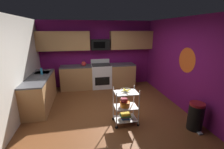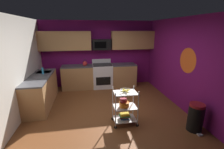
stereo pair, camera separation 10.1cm
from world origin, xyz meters
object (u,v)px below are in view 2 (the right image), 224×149
dish_soap_bottle (43,71)px  kettle (85,64)px  fruit_bowl (125,90)px  trash_can (196,117)px  mixing_bowl_large (124,104)px  rolling_cart (125,107)px  microwave (102,45)px  oven_range (102,76)px  mixing_bowl_small (124,100)px  book_stack (125,116)px

dish_soap_bottle → kettle: bearing=37.3°
fruit_bowl → trash_can: fruit_bowl is taller
mixing_bowl_large → trash_can: (1.55, -0.53, -0.19)m
rolling_cart → fruit_bowl: 0.42m
microwave → dish_soap_bottle: bearing=-150.8°
oven_range → mixing_bowl_small: size_ratio=6.04×
dish_soap_bottle → trash_can: dish_soap_bottle is taller
microwave → mixing_bowl_large: (0.24, -2.78, -1.18)m
rolling_cart → kettle: (-0.93, 2.67, 0.54)m
oven_range → rolling_cart: size_ratio=1.20×
fruit_bowl → dish_soap_bottle: 2.80m
trash_can → mixing_bowl_small: bearing=160.2°
fruit_bowl → dish_soap_bottle: bearing=143.0°
kettle → fruit_bowl: bearing=-70.9°
dish_soap_bottle → trash_can: (3.76, -2.21, -0.69)m
microwave → mixing_bowl_small: bearing=-85.2°
microwave → rolling_cart: microwave is taller
trash_can → oven_range: bearing=119.2°
mixing_bowl_small → dish_soap_bottle: size_ratio=0.91×
mixing_bowl_large → book_stack: bearing=0.0°
microwave → book_stack: size_ratio=2.64×
book_stack → kettle: kettle is taller
oven_range → trash_can: 3.68m
book_stack → mixing_bowl_large: bearing=180.0°
oven_range → mixing_bowl_small: oven_range is taller
mixing_bowl_large → kettle: bearing=108.8°
kettle → book_stack: bearing=-70.9°
microwave → trash_can: microwave is taller
oven_range → mixing_bowl_small: (0.23, -2.65, 0.14)m
mixing_bowl_small → trash_can: size_ratio=0.28×
mixing_bowl_small → dish_soap_bottle: dish_soap_bottle is taller
kettle → trash_can: kettle is taller
fruit_bowl → mixing_bowl_small: (-0.03, 0.03, -0.26)m
mixing_bowl_large → microwave: bearing=95.0°
oven_range → trash_can: oven_range is taller
microwave → trash_can: size_ratio=1.06×
oven_range → microwave: microwave is taller
microwave → mixing_bowl_small: size_ratio=3.85×
rolling_cart → mixing_bowl_small: 0.17m
microwave → fruit_bowl: microwave is taller
book_stack → dish_soap_bottle: (-2.23, 1.68, 0.82)m
fruit_bowl → book_stack: 0.68m
mixing_bowl_small → oven_range: bearing=94.9°
oven_range → dish_soap_bottle: dish_soap_bottle is taller
mixing_bowl_large → trash_can: size_ratio=0.38×
oven_range → mixing_bowl_large: bearing=-84.8°
rolling_cart → kettle: size_ratio=3.47×
book_stack → kettle: 2.94m
fruit_bowl → kettle: size_ratio=1.03×
dish_soap_bottle → fruit_bowl: bearing=-37.0°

